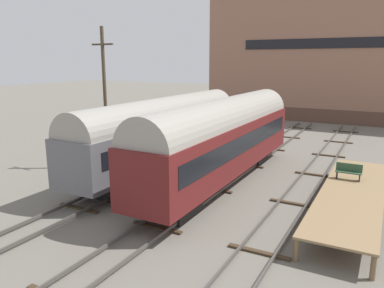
% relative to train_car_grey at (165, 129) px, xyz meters
% --- Properties ---
extents(ground_plane, '(200.00, 200.00, 0.00)m').
position_rel_train_car_grey_xyz_m(ground_plane, '(4.92, -5.52, -2.92)').
color(ground_plane, '#6B665B').
extents(track_left, '(2.60, 60.00, 0.26)m').
position_rel_train_car_grey_xyz_m(track_left, '(-0.00, -5.52, -2.78)').
color(track_left, '#4C4742').
rests_on(track_left, ground).
extents(track_middle, '(2.60, 60.00, 0.26)m').
position_rel_train_car_grey_xyz_m(track_middle, '(4.92, -5.52, -2.78)').
color(track_middle, '#4C4742').
rests_on(track_middle, ground).
extents(track_right, '(2.60, 60.00, 0.26)m').
position_rel_train_car_grey_xyz_m(track_right, '(9.84, -5.52, -2.78)').
color(track_right, '#4C4742').
rests_on(track_right, ground).
extents(train_car_grey, '(3.09, 18.07, 5.16)m').
position_rel_train_car_grey_xyz_m(train_car_grey, '(0.00, 0.00, 0.00)').
color(train_car_grey, black).
rests_on(train_car_grey, ground).
extents(train_car_maroon, '(3.12, 17.87, 5.41)m').
position_rel_train_car_grey_xyz_m(train_car_maroon, '(4.92, -0.95, 0.15)').
color(train_car_maroon, black).
rests_on(train_car_maroon, ground).
extents(station_platform, '(3.00, 13.09, 1.07)m').
position_rel_train_car_grey_xyz_m(station_platform, '(12.65, -2.03, -1.94)').
color(station_platform, '#8C704C').
rests_on(station_platform, ground).
extents(bench, '(1.40, 0.40, 0.91)m').
position_rel_train_car_grey_xyz_m(bench, '(12.23, 0.05, -1.37)').
color(bench, '#2D4C33').
rests_on(bench, station_platform).
extents(person_worker, '(0.32, 0.32, 1.81)m').
position_rel_train_car_grey_xyz_m(person_worker, '(2.97, -6.63, -1.82)').
color(person_worker, '#282833').
rests_on(person_worker, ground).
extents(utility_pole, '(1.80, 0.24, 9.94)m').
position_rel_train_car_grey_xyz_m(utility_pole, '(-3.85, -1.65, 2.21)').
color(utility_pole, '#473828').
rests_on(utility_pole, ground).
extents(warehouse_building, '(35.77, 12.70, 17.67)m').
position_rel_train_car_grey_xyz_m(warehouse_building, '(8.58, 32.97, 5.91)').
color(warehouse_building, brown).
rests_on(warehouse_building, ground).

